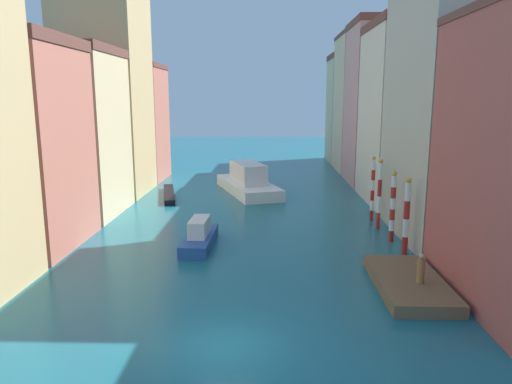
{
  "coord_description": "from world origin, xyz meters",
  "views": [
    {
      "loc": [
        1.61,
        -16.84,
        9.38
      ],
      "look_at": [
        0.56,
        23.3,
        1.5
      ],
      "focal_mm": 33.59,
      "sensor_mm": 36.0,
      "label": 1
    }
  ],
  "objects_px": {
    "gondola_black": "(169,194)",
    "motorboat_0": "(199,236)",
    "person_on_dock": "(421,269)",
    "mooring_pole_2": "(379,194)",
    "mooring_pole_1": "(393,206)",
    "mooring_pole_0": "(407,215)",
    "mooring_pole_3": "(373,188)",
    "vaporetto_white": "(248,182)",
    "waterfront_dock": "(409,283)"
  },
  "relations": [
    {
      "from": "person_on_dock",
      "to": "mooring_pole_0",
      "type": "distance_m",
      "value": 6.33
    },
    {
      "from": "mooring_pole_1",
      "to": "mooring_pole_3",
      "type": "bearing_deg",
      "value": 91.3
    },
    {
      "from": "mooring_pole_0",
      "to": "mooring_pole_3",
      "type": "relative_size",
      "value": 0.95
    },
    {
      "from": "mooring_pole_0",
      "to": "mooring_pole_1",
      "type": "bearing_deg",
      "value": 93.22
    },
    {
      "from": "waterfront_dock",
      "to": "mooring_pole_1",
      "type": "xyz_separation_m",
      "value": [
        1.14,
        8.13,
        2.13
      ]
    },
    {
      "from": "waterfront_dock",
      "to": "person_on_dock",
      "type": "bearing_deg",
      "value": -65.4
    },
    {
      "from": "person_on_dock",
      "to": "mooring_pole_2",
      "type": "bearing_deg",
      "value": 86.96
    },
    {
      "from": "gondola_black",
      "to": "motorboat_0",
      "type": "bearing_deg",
      "value": -71.63
    },
    {
      "from": "mooring_pole_3",
      "to": "vaporetto_white",
      "type": "xyz_separation_m",
      "value": [
        -10.12,
        11.08,
        -1.49
      ]
    },
    {
      "from": "mooring_pole_3",
      "to": "gondola_black",
      "type": "height_order",
      "value": "mooring_pole_3"
    },
    {
      "from": "mooring_pole_0",
      "to": "mooring_pole_1",
      "type": "distance_m",
      "value": 2.69
    },
    {
      "from": "waterfront_dock",
      "to": "mooring_pole_3",
      "type": "bearing_deg",
      "value": 85.8
    },
    {
      "from": "vaporetto_white",
      "to": "motorboat_0",
      "type": "height_order",
      "value": "vaporetto_white"
    },
    {
      "from": "vaporetto_white",
      "to": "person_on_dock",
      "type": "bearing_deg",
      "value": -69.71
    },
    {
      "from": "waterfront_dock",
      "to": "person_on_dock",
      "type": "xyz_separation_m",
      "value": [
        0.32,
        -0.7,
        0.98
      ]
    },
    {
      "from": "waterfront_dock",
      "to": "mooring_pole_0",
      "type": "xyz_separation_m",
      "value": [
        1.29,
        5.44,
        2.15
      ]
    },
    {
      "from": "mooring_pole_0",
      "to": "motorboat_0",
      "type": "relative_size",
      "value": 0.84
    },
    {
      "from": "vaporetto_white",
      "to": "motorboat_0",
      "type": "distance_m",
      "value": 18.21
    },
    {
      "from": "mooring_pole_0",
      "to": "motorboat_0",
      "type": "height_order",
      "value": "mooring_pole_0"
    },
    {
      "from": "person_on_dock",
      "to": "mooring_pole_1",
      "type": "bearing_deg",
      "value": 84.72
    },
    {
      "from": "mooring_pole_3",
      "to": "gondola_black",
      "type": "distance_m",
      "value": 19.88
    },
    {
      "from": "mooring_pole_1",
      "to": "mooring_pole_3",
      "type": "distance_m",
      "value": 5.61
    },
    {
      "from": "mooring_pole_0",
      "to": "gondola_black",
      "type": "xyz_separation_m",
      "value": [
        -17.98,
        17.04,
        -2.21
      ]
    },
    {
      "from": "mooring_pole_2",
      "to": "gondola_black",
      "type": "bearing_deg",
      "value": 147.47
    },
    {
      "from": "waterfront_dock",
      "to": "mooring_pole_2",
      "type": "bearing_deg",
      "value": 85.15
    },
    {
      "from": "mooring_pole_2",
      "to": "motorboat_0",
      "type": "height_order",
      "value": "mooring_pole_2"
    },
    {
      "from": "person_on_dock",
      "to": "motorboat_0",
      "type": "xyz_separation_m",
      "value": [
        -11.8,
        7.47,
        -0.63
      ]
    },
    {
      "from": "mooring_pole_2",
      "to": "mooring_pole_3",
      "type": "xyz_separation_m",
      "value": [
        0.06,
        2.51,
        -0.05
      ]
    },
    {
      "from": "waterfront_dock",
      "to": "mooring_pole_3",
      "type": "distance_m",
      "value": 13.96
    },
    {
      "from": "waterfront_dock",
      "to": "motorboat_0",
      "type": "xyz_separation_m",
      "value": [
        -11.48,
        6.77,
        0.35
      ]
    },
    {
      "from": "mooring_pole_1",
      "to": "mooring_pole_0",
      "type": "bearing_deg",
      "value": -86.78
    },
    {
      "from": "waterfront_dock",
      "to": "mooring_pole_2",
      "type": "relative_size",
      "value": 1.34
    },
    {
      "from": "waterfront_dock",
      "to": "mooring_pole_0",
      "type": "bearing_deg",
      "value": 76.69
    },
    {
      "from": "waterfront_dock",
      "to": "gondola_black",
      "type": "xyz_separation_m",
      "value": [
        -16.69,
        22.48,
        -0.05
      ]
    },
    {
      "from": "mooring_pole_0",
      "to": "mooring_pole_2",
      "type": "distance_m",
      "value": 5.79
    },
    {
      "from": "mooring_pole_3",
      "to": "gondola_black",
      "type": "bearing_deg",
      "value": 153.73
    },
    {
      "from": "mooring_pole_2",
      "to": "mooring_pole_3",
      "type": "relative_size",
      "value": 1.02
    },
    {
      "from": "mooring_pole_0",
      "to": "mooring_pole_3",
      "type": "distance_m",
      "value": 8.3
    },
    {
      "from": "gondola_black",
      "to": "motorboat_0",
      "type": "height_order",
      "value": "motorboat_0"
    },
    {
      "from": "mooring_pole_2",
      "to": "motorboat_0",
      "type": "xyz_separation_m",
      "value": [
        -12.43,
        -4.46,
        -1.98
      ]
    },
    {
      "from": "gondola_black",
      "to": "vaporetto_white",
      "type": "bearing_deg",
      "value": 17.16
    },
    {
      "from": "mooring_pole_0",
      "to": "gondola_black",
      "type": "height_order",
      "value": "mooring_pole_0"
    },
    {
      "from": "waterfront_dock",
      "to": "mooring_pole_3",
      "type": "height_order",
      "value": "mooring_pole_3"
    },
    {
      "from": "mooring_pole_3",
      "to": "mooring_pole_2",
      "type": "bearing_deg",
      "value": -91.29
    },
    {
      "from": "mooring_pole_2",
      "to": "mooring_pole_3",
      "type": "bearing_deg",
      "value": 88.71
    },
    {
      "from": "mooring_pole_2",
      "to": "vaporetto_white",
      "type": "distance_m",
      "value": 16.98
    },
    {
      "from": "motorboat_0",
      "to": "mooring_pole_0",
      "type": "bearing_deg",
      "value": -5.93
    },
    {
      "from": "mooring_pole_1",
      "to": "person_on_dock",
      "type": "bearing_deg",
      "value": -95.28
    },
    {
      "from": "mooring_pole_3",
      "to": "mooring_pole_0",
      "type": "bearing_deg",
      "value": -88.08
    },
    {
      "from": "mooring_pole_1",
      "to": "vaporetto_white",
      "type": "xyz_separation_m",
      "value": [
        -10.25,
        16.69,
        -1.34
      ]
    }
  ]
}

